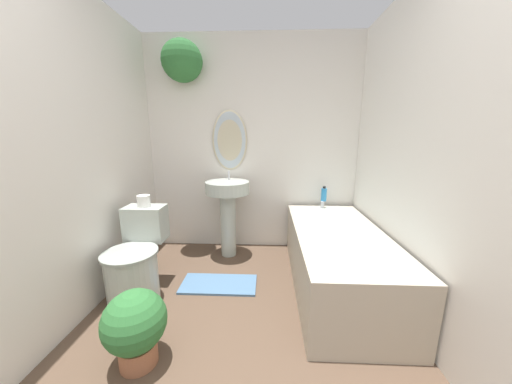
{
  "coord_description": "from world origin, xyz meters",
  "views": [
    {
      "loc": [
        0.17,
        -0.42,
        1.34
      ],
      "look_at": [
        0.08,
        1.58,
        0.89
      ],
      "focal_mm": 18.0,
      "sensor_mm": 36.0,
      "label": 1
    }
  ],
  "objects_px": {
    "bathtub": "(337,258)",
    "potted_plant": "(135,325)",
    "toilet_paper_roll": "(144,201)",
    "toilet": "(136,262)",
    "pedestal_sink": "(228,203)",
    "shampoo_bottle": "(324,194)"
  },
  "relations": [
    {
      "from": "bathtub",
      "to": "toilet_paper_roll",
      "type": "xyz_separation_m",
      "value": [
        -1.7,
        0.02,
        0.49
      ]
    },
    {
      "from": "toilet",
      "to": "toilet_paper_roll",
      "type": "height_order",
      "value": "toilet_paper_roll"
    },
    {
      "from": "potted_plant",
      "to": "pedestal_sink",
      "type": "bearing_deg",
      "value": 77.34
    },
    {
      "from": "toilet",
      "to": "potted_plant",
      "type": "xyz_separation_m",
      "value": [
        0.33,
        -0.65,
        -0.04
      ]
    },
    {
      "from": "bathtub",
      "to": "toilet_paper_roll",
      "type": "distance_m",
      "value": 1.77
    },
    {
      "from": "toilet",
      "to": "shampoo_bottle",
      "type": "bearing_deg",
      "value": 28.69
    },
    {
      "from": "toilet",
      "to": "potted_plant",
      "type": "height_order",
      "value": "toilet"
    },
    {
      "from": "toilet",
      "to": "bathtub",
      "type": "height_order",
      "value": "toilet"
    },
    {
      "from": "pedestal_sink",
      "to": "bathtub",
      "type": "xyz_separation_m",
      "value": [
        1.05,
        -0.58,
        -0.33
      ]
    },
    {
      "from": "toilet",
      "to": "pedestal_sink",
      "type": "relative_size",
      "value": 0.76
    },
    {
      "from": "bathtub",
      "to": "toilet_paper_roll",
      "type": "relative_size",
      "value": 14.72
    },
    {
      "from": "potted_plant",
      "to": "bathtub",
      "type": "bearing_deg",
      "value": 32.07
    },
    {
      "from": "bathtub",
      "to": "potted_plant",
      "type": "bearing_deg",
      "value": -147.93
    },
    {
      "from": "shampoo_bottle",
      "to": "toilet_paper_roll",
      "type": "distance_m",
      "value": 1.86
    },
    {
      "from": "pedestal_sink",
      "to": "toilet_paper_roll",
      "type": "distance_m",
      "value": 0.88
    },
    {
      "from": "bathtub",
      "to": "potted_plant",
      "type": "distance_m",
      "value": 1.63
    },
    {
      "from": "pedestal_sink",
      "to": "shampoo_bottle",
      "type": "height_order",
      "value": "pedestal_sink"
    },
    {
      "from": "toilet_paper_roll",
      "to": "shampoo_bottle",
      "type": "bearing_deg",
      "value": 22.49
    },
    {
      "from": "bathtub",
      "to": "toilet_paper_roll",
      "type": "bearing_deg",
      "value": 179.39
    },
    {
      "from": "bathtub",
      "to": "shampoo_bottle",
      "type": "relative_size",
      "value": 9.68
    },
    {
      "from": "bathtub",
      "to": "potted_plant",
      "type": "height_order",
      "value": "bathtub"
    },
    {
      "from": "toilet",
      "to": "shampoo_bottle",
      "type": "xyz_separation_m",
      "value": [
        1.72,
        0.94,
        0.38
      ]
    }
  ]
}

